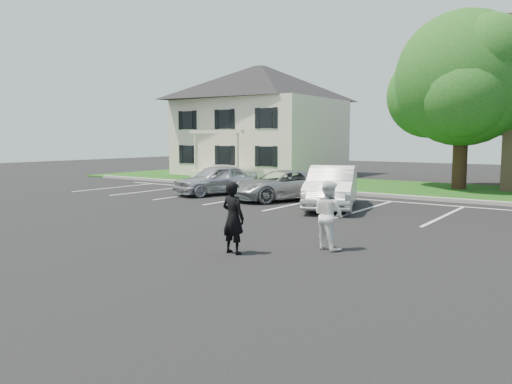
# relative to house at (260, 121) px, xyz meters

# --- Properties ---
(ground_plane) EXTENTS (90.00, 90.00, 0.00)m
(ground_plane) POSITION_rel_house_xyz_m (13.00, -19.97, -3.83)
(ground_plane) COLOR black
(ground_plane) RESTS_ON ground
(curb) EXTENTS (40.00, 0.30, 0.15)m
(curb) POSITION_rel_house_xyz_m (13.00, -7.97, -3.75)
(curb) COLOR gray
(curb) RESTS_ON ground
(grass_strip) EXTENTS (44.00, 8.00, 0.08)m
(grass_strip) POSITION_rel_house_xyz_m (13.00, -3.97, -3.79)
(grass_strip) COLOR #0F430C
(grass_strip) RESTS_ON ground
(stall_lines) EXTENTS (34.00, 5.36, 0.01)m
(stall_lines) POSITION_rel_house_xyz_m (14.40, -11.02, -3.82)
(stall_lines) COLOR silver
(stall_lines) RESTS_ON ground
(house) EXTENTS (10.30, 9.22, 7.60)m
(house) POSITION_rel_house_xyz_m (0.00, 0.00, 0.00)
(house) COLOR beige
(house) RESTS_ON ground
(tree) EXTENTS (7.80, 7.20, 8.80)m
(tree) POSITION_rel_house_xyz_m (14.20, -2.71, 1.52)
(tree) COLOR black
(tree) RESTS_ON ground
(man_black_suit) EXTENTS (0.62, 0.43, 1.63)m
(man_black_suit) POSITION_rel_house_xyz_m (13.36, -20.37, -3.01)
(man_black_suit) COLOR black
(man_black_suit) RESTS_ON ground
(man_white_shirt) EXTENTS (0.94, 0.83, 1.61)m
(man_white_shirt) POSITION_rel_house_xyz_m (14.90, -18.74, -3.02)
(man_white_shirt) COLOR white
(man_white_shirt) RESTS_ON ground
(car_silver_west) EXTENTS (2.74, 4.35, 1.38)m
(car_silver_west) POSITION_rel_house_xyz_m (5.40, -11.39, -3.14)
(car_silver_west) COLOR silver
(car_silver_west) RESTS_ON ground
(car_silver_minivan) EXTENTS (3.87, 4.96, 1.25)m
(car_silver_minivan) POSITION_rel_house_xyz_m (9.01, -11.44, -3.20)
(car_silver_minivan) COLOR #989A9F
(car_silver_minivan) RESTS_ON ground
(car_white_sedan) EXTENTS (3.27, 5.02, 1.56)m
(car_white_sedan) POSITION_rel_house_xyz_m (11.81, -12.37, -3.05)
(car_white_sedan) COLOR silver
(car_white_sedan) RESTS_ON ground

